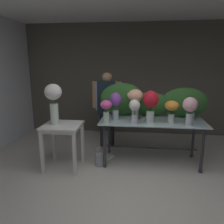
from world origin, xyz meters
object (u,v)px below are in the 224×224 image
side_table_white (63,131)px  vase_crimson_tulips (151,103)px  vase_white_roses_tall (54,99)px  watering_can (100,158)px  vase_blush_peonies (190,108)px  vase_ivory_dahlias (134,109)px  vase_peach_carnations (135,99)px  vase_magenta_stock (191,107)px  florist (107,101)px  vase_fuchsia_ranunculus (106,109)px  vase_sunset_hydrangea (172,108)px  vase_violet_roses (116,103)px  display_table_glass (152,127)px

side_table_white → vase_crimson_tulips: (1.46, 0.21, 0.48)m
vase_white_roses_tall → watering_can: bearing=10.5°
vase_blush_peonies → vase_ivory_dahlias: (-0.87, -0.01, -0.04)m
watering_can → vase_peach_carnations: bearing=25.9°
vase_magenta_stock → watering_can: 1.82m
side_table_white → florist: 1.25m
vase_crimson_tulips → watering_can: bearing=-174.7°
vase_magenta_stock → vase_ivory_dahlias: bearing=-160.4°
vase_blush_peonies → vase_fuchsia_ranunculus: size_ratio=1.19×
watering_can → vase_blush_peonies: bearing=-0.9°
vase_sunset_hydrangea → vase_peach_carnations: vase_peach_carnations is taller
vase_crimson_tulips → vase_white_roses_tall: bearing=-172.3°
vase_sunset_hydrangea → vase_ivory_dahlias: 0.62m
vase_violet_roses → vase_ivory_dahlias: bearing=-35.9°
vase_peach_carnations → vase_magenta_stock: bearing=1.6°
vase_sunset_hydrangea → vase_violet_roses: 0.95m
vase_peach_carnations → vase_white_roses_tall: vase_white_roses_tall is taller
vase_blush_peonies → vase_violet_roses: 1.22m
display_table_glass → vase_sunset_hydrangea: size_ratio=4.81×
vase_white_roses_tall → vase_peach_carnations: bearing=17.7°
vase_crimson_tulips → vase_peach_carnations: vase_crimson_tulips is taller
vase_sunset_hydrangea → vase_ivory_dahlias: vase_ivory_dahlias is taller
side_table_white → florist: florist is taller
vase_magenta_stock → vase_white_roses_tall: vase_white_roses_tall is taller
display_table_glass → vase_ivory_dahlias: size_ratio=4.46×
vase_crimson_tulips → vase_white_roses_tall: 1.60m
side_table_white → watering_can: (0.61, 0.14, -0.53)m
vase_violet_roses → side_table_white: bearing=-158.3°
vase_fuchsia_ranunculus → vase_magenta_stock: size_ratio=0.99×
vase_blush_peonies → vase_magenta_stock: bearing=72.9°
vase_fuchsia_ranunculus → vase_white_roses_tall: size_ratio=0.57×
vase_ivory_dahlias → watering_can: (-0.58, 0.03, -0.92)m
vase_magenta_stock → vase_blush_peonies: bearing=-107.1°
side_table_white → vase_sunset_hydrangea: (1.80, 0.23, 0.38)m
vase_sunset_hydrangea → vase_white_roses_tall: bearing=-173.1°
vase_crimson_tulips → vase_ivory_dahlias: 0.30m
display_table_glass → side_table_white: 1.55m
vase_sunset_hydrangea → vase_ivory_dahlias: bearing=-168.0°
florist → watering_can: 1.25m
vase_crimson_tulips → vase_fuchsia_ranunculus: (-0.73, -0.12, -0.10)m
vase_peach_carnations → vase_violet_roses: (-0.34, -0.08, -0.06)m
vase_ivory_dahlias → vase_magenta_stock: vase_ivory_dahlias is taller
side_table_white → vase_violet_roses: 1.03m
vase_violet_roses → watering_can: size_ratio=1.36×
display_table_glass → florist: 1.16m
vase_peach_carnations → vase_magenta_stock: size_ratio=1.37×
florist → vase_violet_roses: florist is taller
vase_ivory_dahlias → vase_sunset_hydrangea: bearing=12.0°
vase_ivory_dahlias → vase_peach_carnations: bearing=89.5°
side_table_white → vase_fuchsia_ranunculus: (0.73, 0.10, 0.38)m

